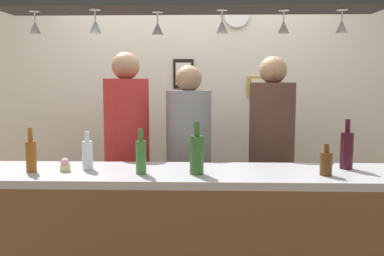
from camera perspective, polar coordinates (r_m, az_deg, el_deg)
The scene contains 22 objects.
back_wall at distance 3.96m, azimuth 0.45°, elevation 2.70°, with size 4.40×0.06×2.60m, color silver.
bar_counter at distance 2.50m, azimuth -0.45°, elevation -13.92°, with size 2.70×0.55×1.02m.
overhead_glass_rack at distance 2.58m, azimuth -0.29°, elevation 15.65°, with size 2.20×0.36×0.04m, color black.
hanging_wineglass_far_left at distance 2.73m, azimuth -19.94°, elevation 12.40°, with size 0.07×0.07×0.13m.
hanging_wineglass_left at distance 2.57m, azimuth -12.60°, elevation 13.01°, with size 0.07×0.07×0.13m.
hanging_wineglass_center_left at distance 2.61m, azimuth -4.55°, elevation 13.05°, with size 0.07×0.07×0.13m.
hanging_wineglass_center at distance 2.54m, azimuth 3.98°, elevation 13.25°, with size 0.07×0.07×0.13m.
hanging_wineglass_center_right at distance 2.59m, azimuth 11.95°, elevation 12.98°, with size 0.07×0.07×0.13m.
hanging_wineglass_right at distance 2.66m, azimuth 19.09°, elevation 12.60°, with size 0.07×0.07×0.13m.
person_left_red_shirt at distance 3.32m, azimuth -8.55°, elevation -2.17°, with size 0.34×0.34×1.76m.
person_middle_grey_shirt at distance 3.28m, azimuth -0.44°, elevation -3.34°, with size 0.34×0.34×1.66m.
person_right_brown_shirt at distance 3.31m, azimuth 10.41°, elevation -2.62°, with size 0.34×0.34×1.73m.
bottle_wine_dark_red at distance 2.77m, azimuth 19.69°, elevation -2.66°, with size 0.08×0.08×0.30m.
bottle_beer_amber_tall at distance 2.68m, azimuth -20.41°, elevation -3.35°, with size 0.06×0.06×0.26m.
bottle_soda_clear at distance 2.66m, azimuth -13.59°, elevation -3.35°, with size 0.06×0.06×0.23m.
bottle_champagne_green at distance 2.46m, azimuth 0.62°, elevation -3.38°, with size 0.08×0.08×0.30m.
bottle_beer_brown_stubby at distance 2.55m, azimuth 17.22°, elevation -4.41°, with size 0.07×0.07×0.18m.
bottle_beer_green_import at distance 2.48m, azimuth -6.73°, elevation -3.68°, with size 0.06×0.06×0.26m.
cupcake at distance 2.66m, azimuth -16.36°, elevation -4.70°, with size 0.06×0.06×0.08m.
picture_frame_lower_pair at distance 3.94m, azimuth 9.46°, elevation 5.41°, with size 0.30×0.02×0.18m.
picture_frame_crest at distance 3.91m, azimuth -1.14°, elevation 7.15°, with size 0.18×0.02×0.26m.
wall_clock at distance 3.95m, azimuth 5.90°, elevation 14.59°, with size 0.22×0.22×0.03m, color white.
Camera 1 is at (0.09, -2.85, 1.56)m, focal length 40.54 mm.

